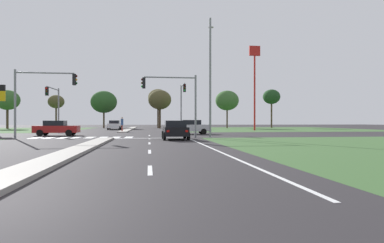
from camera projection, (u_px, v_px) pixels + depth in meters
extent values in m
plane|color=#282628|center=(116.00, 135.00, 34.73)|extent=(200.00, 200.00, 0.00)
cube|color=#385B2D|center=(265.00, 129.00, 62.36)|extent=(35.00, 35.00, 0.01)
cube|color=gray|center=(77.00, 150.00, 15.90)|extent=(1.20, 22.00, 0.14)
cube|color=#ADA89E|center=(130.00, 129.00, 59.52)|extent=(1.20, 36.00, 0.14)
cube|color=silver|center=(150.00, 170.00, 9.83)|extent=(0.14, 2.00, 0.01)
cube|color=silver|center=(150.00, 152.00, 15.78)|extent=(0.14, 2.00, 0.01)
cube|color=silver|center=(149.00, 143.00, 21.73)|extent=(0.14, 2.00, 0.01)
cube|color=silver|center=(149.00, 139.00, 27.67)|extent=(0.14, 2.00, 0.01)
cube|color=silver|center=(149.00, 135.00, 33.62)|extent=(0.14, 2.00, 0.01)
cube|color=silver|center=(212.00, 148.00, 17.78)|extent=(0.14, 24.00, 0.01)
cube|color=silver|center=(153.00, 138.00, 28.29)|extent=(6.40, 0.50, 0.01)
cube|color=silver|center=(36.00, 138.00, 28.74)|extent=(0.70, 2.80, 0.01)
cube|color=silver|center=(50.00, 138.00, 28.89)|extent=(0.70, 2.80, 0.01)
cube|color=silver|center=(63.00, 138.00, 29.04)|extent=(0.70, 2.80, 0.01)
cube|color=silver|center=(77.00, 138.00, 29.19)|extent=(0.70, 2.80, 0.01)
cube|color=silver|center=(90.00, 138.00, 29.34)|extent=(0.70, 2.80, 0.01)
cube|color=silver|center=(103.00, 137.00, 29.49)|extent=(0.70, 2.80, 0.01)
cube|color=silver|center=(116.00, 137.00, 29.64)|extent=(0.70, 2.80, 0.01)
cube|color=silver|center=(129.00, 137.00, 29.80)|extent=(0.70, 2.80, 0.01)
cube|color=#B7B7BC|center=(190.00, 128.00, 37.35)|extent=(4.52, 1.83, 0.77)
cube|color=black|center=(191.00, 122.00, 37.37)|extent=(2.08, 1.61, 0.52)
cube|color=red|center=(211.00, 127.00, 36.96)|extent=(0.04, 0.20, 0.14)
cube|color=red|center=(208.00, 127.00, 38.34)|extent=(0.04, 0.20, 0.14)
cylinder|color=black|center=(178.00, 132.00, 36.26)|extent=(0.64, 0.22, 0.64)
cylinder|color=black|center=(177.00, 131.00, 38.07)|extent=(0.64, 0.22, 0.64)
cylinder|color=black|center=(204.00, 131.00, 36.64)|extent=(0.64, 0.22, 0.64)
cylinder|color=black|center=(201.00, 131.00, 38.45)|extent=(0.64, 0.22, 0.64)
cube|color=black|center=(175.00, 131.00, 26.49)|extent=(1.85, 4.13, 0.69)
cube|color=black|center=(175.00, 124.00, 26.34)|extent=(1.63, 1.90, 0.52)
cube|color=red|center=(168.00, 131.00, 24.33)|extent=(0.20, 0.04, 0.14)
cube|color=red|center=(187.00, 131.00, 24.51)|extent=(0.20, 0.04, 0.14)
cylinder|color=black|center=(163.00, 135.00, 27.68)|extent=(0.22, 0.64, 0.64)
cylinder|color=black|center=(185.00, 135.00, 27.92)|extent=(0.22, 0.64, 0.64)
cylinder|color=black|center=(165.00, 136.00, 25.06)|extent=(0.22, 0.64, 0.64)
cylinder|color=black|center=(188.00, 136.00, 25.30)|extent=(0.22, 0.64, 0.64)
cube|color=silver|center=(115.00, 126.00, 56.28)|extent=(1.88, 4.44, 0.76)
cube|color=black|center=(115.00, 122.00, 56.43)|extent=(1.65, 2.04, 0.52)
cube|color=red|center=(120.00, 125.00, 58.59)|extent=(0.20, 0.04, 0.14)
cube|color=red|center=(112.00, 125.00, 58.41)|extent=(0.20, 0.04, 0.14)
cylinder|color=black|center=(119.00, 128.00, 55.00)|extent=(0.22, 0.64, 0.64)
cylinder|color=black|center=(108.00, 128.00, 54.75)|extent=(0.22, 0.64, 0.64)
cylinder|color=black|center=(121.00, 128.00, 57.81)|extent=(0.22, 0.64, 0.64)
cylinder|color=black|center=(110.00, 128.00, 57.57)|extent=(0.22, 0.64, 0.64)
cube|color=#A31919|center=(57.00, 129.00, 33.18)|extent=(4.29, 1.74, 0.70)
cube|color=black|center=(55.00, 123.00, 33.16)|extent=(1.97, 1.53, 0.52)
cube|color=red|center=(37.00, 128.00, 33.56)|extent=(0.04, 0.20, 0.14)
cube|color=red|center=(32.00, 129.00, 32.25)|extent=(0.04, 0.20, 0.14)
cylinder|color=black|center=(73.00, 132.00, 34.23)|extent=(0.64, 0.22, 0.64)
cylinder|color=black|center=(69.00, 133.00, 32.50)|extent=(0.64, 0.22, 0.64)
cylinder|color=black|center=(45.00, 132.00, 33.87)|extent=(0.64, 0.22, 0.64)
cylinder|color=black|center=(40.00, 133.00, 32.14)|extent=(0.64, 0.22, 0.64)
cylinder|color=gray|center=(181.00, 109.00, 42.27)|extent=(0.18, 0.18, 6.15)
cylinder|color=gray|center=(183.00, 85.00, 40.27)|extent=(0.12, 4.02, 0.12)
cube|color=black|center=(184.00, 88.00, 38.28)|extent=(0.32, 0.26, 0.95)
sphere|color=#360503|center=(185.00, 85.00, 38.12)|extent=(0.20, 0.20, 0.20)
sphere|color=#3A2405|center=(185.00, 88.00, 38.12)|extent=(0.20, 0.20, 0.20)
sphere|color=green|center=(185.00, 90.00, 38.12)|extent=(0.20, 0.20, 0.20)
cylinder|color=gray|center=(15.00, 104.00, 27.20)|extent=(0.18, 0.18, 5.80)
cylinder|color=gray|center=(45.00, 73.00, 27.50)|extent=(4.76, 0.12, 0.12)
cube|color=black|center=(74.00, 80.00, 27.81)|extent=(0.26, 0.32, 0.95)
sphere|color=#360503|center=(76.00, 76.00, 27.84)|extent=(0.20, 0.20, 0.20)
sphere|color=orange|center=(76.00, 80.00, 27.84)|extent=(0.20, 0.20, 0.20)
sphere|color=black|center=(76.00, 83.00, 27.84)|extent=(0.20, 0.20, 0.20)
cylinder|color=gray|center=(59.00, 111.00, 40.28)|extent=(0.18, 0.18, 5.53)
cylinder|color=gray|center=(53.00, 89.00, 37.98)|extent=(0.12, 4.64, 0.12)
cube|color=black|center=(47.00, 91.00, 35.68)|extent=(0.32, 0.26, 0.95)
sphere|color=red|center=(46.00, 88.00, 35.52)|extent=(0.20, 0.20, 0.20)
sphere|color=#3A2405|center=(46.00, 91.00, 35.52)|extent=(0.20, 0.20, 0.20)
sphere|color=black|center=(46.00, 94.00, 35.52)|extent=(0.20, 0.20, 0.20)
cylinder|color=gray|center=(196.00, 106.00, 29.18)|extent=(0.18, 0.18, 5.60)
cylinder|color=gray|center=(170.00, 77.00, 28.88)|extent=(4.57, 0.12, 0.12)
cube|color=black|center=(144.00, 83.00, 28.58)|extent=(0.26, 0.32, 0.95)
sphere|color=#360503|center=(142.00, 80.00, 28.56)|extent=(0.20, 0.20, 0.20)
sphere|color=#3A2405|center=(142.00, 83.00, 28.56)|extent=(0.20, 0.20, 0.20)
sphere|color=green|center=(142.00, 86.00, 28.56)|extent=(0.20, 0.20, 0.20)
cylinder|color=gray|center=(210.00, 78.00, 29.54)|extent=(0.20, 0.20, 10.82)
cylinder|color=gray|center=(211.00, 23.00, 30.63)|extent=(0.57, 2.16, 0.10)
ellipsoid|color=#B2B2A8|center=(211.00, 27.00, 31.72)|extent=(0.56, 0.28, 0.20)
cylinder|color=maroon|center=(122.00, 128.00, 43.86)|extent=(0.16, 0.16, 0.81)
cylinder|color=#335184|center=(122.00, 122.00, 43.85)|extent=(0.34, 0.34, 0.84)
sphere|color=tan|center=(122.00, 118.00, 43.85)|extent=(0.24, 0.24, 0.24)
cylinder|color=red|center=(255.00, 93.00, 53.18)|extent=(0.28, 0.28, 12.14)
cube|color=red|center=(255.00, 51.00, 53.18)|extent=(1.80, 0.30, 1.60)
torus|color=yellow|center=(252.00, 51.00, 53.29)|extent=(0.96, 0.16, 0.96)
torus|color=yellow|center=(257.00, 51.00, 53.40)|extent=(0.96, 0.16, 0.96)
cylinder|color=#423323|center=(7.00, 118.00, 64.15)|extent=(0.45, 0.45, 4.39)
ellipsoid|color=#38602D|center=(7.00, 100.00, 64.15)|extent=(4.63, 4.63, 3.94)
cylinder|color=#423323|center=(56.00, 117.00, 68.68)|extent=(0.35, 0.35, 4.68)
ellipsoid|color=#4C4728|center=(56.00, 102.00, 68.68)|extent=(3.31, 3.31, 2.81)
cylinder|color=#423323|center=(104.00, 119.00, 69.33)|extent=(0.35, 0.35, 4.06)
ellipsoid|color=#285123|center=(104.00, 102.00, 69.33)|extent=(5.49, 5.49, 4.67)
cylinder|color=#423323|center=(158.00, 115.00, 70.21)|extent=(0.29, 0.29, 5.45)
ellipsoid|color=#4C4728|center=(158.00, 97.00, 70.20)|extent=(4.19, 4.19, 3.57)
cylinder|color=#423323|center=(160.00, 117.00, 67.51)|extent=(0.46, 0.46, 4.62)
ellipsoid|color=#4C4728|center=(160.00, 100.00, 67.51)|extent=(4.76, 4.76, 4.05)
cylinder|color=#423323|center=(227.00, 118.00, 69.53)|extent=(0.31, 0.31, 4.52)
ellipsoid|color=#38602D|center=(227.00, 100.00, 69.53)|extent=(4.97, 4.97, 4.23)
cylinder|color=#423323|center=(272.00, 115.00, 73.46)|extent=(0.37, 0.37, 5.93)
ellipsoid|color=#1E421E|center=(272.00, 97.00, 73.45)|extent=(3.86, 3.86, 3.28)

